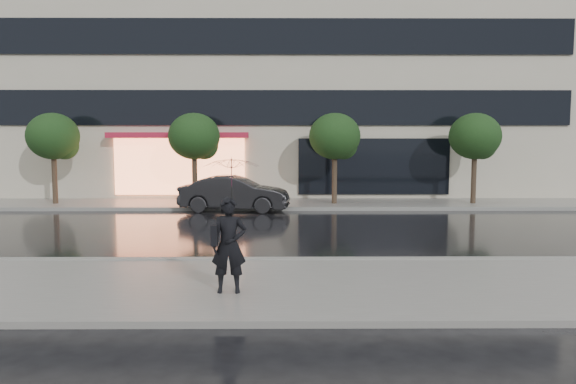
{
  "coord_description": "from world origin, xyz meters",
  "views": [
    {
      "loc": [
        0.84,
        -14.01,
        3.0
      ],
      "look_at": [
        0.95,
        2.04,
        1.4
      ],
      "focal_mm": 35.0,
      "sensor_mm": 36.0,
      "label": 1
    }
  ],
  "objects": [
    {
      "name": "tree_far_west",
      "position": [
        -8.94,
        10.03,
        2.92
      ],
      "size": [
        2.2,
        2.2,
        3.99
      ],
      "color": "#33261C",
      "rests_on": "ground"
    },
    {
      "name": "sidewalk_near",
      "position": [
        0.0,
        -3.25,
        0.06
      ],
      "size": [
        60.0,
        4.5,
        0.12
      ],
      "primitive_type": "cube",
      "color": "slate",
      "rests_on": "ground"
    },
    {
      "name": "tree_far_east",
      "position": [
        9.06,
        10.03,
        2.92
      ],
      "size": [
        2.2,
        2.2,
        3.99
      ],
      "color": "#33261C",
      "rests_on": "ground"
    },
    {
      "name": "curb_near",
      "position": [
        0.0,
        -1.0,
        0.07
      ],
      "size": [
        60.0,
        0.25,
        0.14
      ],
      "primitive_type": "cube",
      "color": "gray",
      "rests_on": "ground"
    },
    {
      "name": "parked_car",
      "position": [
        -1.15,
        8.3,
        0.71
      ],
      "size": [
        4.46,
        1.96,
        1.42
      ],
      "primitive_type": "imported",
      "rotation": [
        0.0,
        0.0,
        1.46
      ],
      "color": "black",
      "rests_on": "ground"
    },
    {
      "name": "sidewalk_far",
      "position": [
        0.0,
        10.25,
        0.06
      ],
      "size": [
        60.0,
        3.5,
        0.12
      ],
      "primitive_type": "cube",
      "color": "slate",
      "rests_on": "ground"
    },
    {
      "name": "tree_mid_west",
      "position": [
        -2.94,
        10.03,
        2.92
      ],
      "size": [
        2.2,
        2.2,
        3.99
      ],
      "color": "#33261C",
      "rests_on": "ground"
    },
    {
      "name": "office_building",
      "position": [
        -0.0,
        17.97,
        9.0
      ],
      "size": [
        30.0,
        12.76,
        18.0
      ],
      "color": "beige",
      "rests_on": "ground"
    },
    {
      "name": "tree_mid_east",
      "position": [
        3.06,
        10.03,
        2.92
      ],
      "size": [
        2.2,
        2.2,
        3.99
      ],
      "color": "#33261C",
      "rests_on": "ground"
    },
    {
      "name": "curb_far",
      "position": [
        0.0,
        8.5,
        0.07
      ],
      "size": [
        60.0,
        0.25,
        0.14
      ],
      "primitive_type": "cube",
      "color": "gray",
      "rests_on": "ground"
    },
    {
      "name": "pedestrian_with_umbrella",
      "position": [
        -0.14,
        -3.83,
        1.77
      ],
      "size": [
        1.04,
        1.06,
        2.51
      ],
      "rotation": [
        0.0,
        0.0,
        0.04
      ],
      "color": "black",
      "rests_on": "sidewalk_near"
    },
    {
      "name": "ground",
      "position": [
        0.0,
        0.0,
        0.0
      ],
      "size": [
        120.0,
        120.0,
        0.0
      ],
      "primitive_type": "plane",
      "color": "black",
      "rests_on": "ground"
    }
  ]
}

